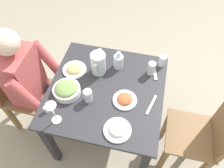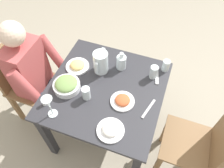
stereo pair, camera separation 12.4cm
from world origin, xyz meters
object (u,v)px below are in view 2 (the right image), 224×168
(salad_bowl, at_px, (67,85))
(oil_carafe, at_px, (121,63))
(plate_fries, at_px, (77,66))
(chair_near, at_px, (25,80))
(water_glass_near_left, at_px, (86,93))
(water_glass_far_left, at_px, (166,66))
(diner_near, at_px, (39,76))
(water_glass_by_pitcher, at_px, (154,72))
(dining_table, at_px, (106,97))
(chair_far, at_px, (201,145))
(plate_yoghurt, at_px, (110,130))
(water_pitcher, at_px, (101,62))
(salt_shaker, at_px, (44,103))
(plate_rice_curry, at_px, (122,101))
(wine_glass, at_px, (48,103))

(salad_bowl, xyz_separation_m, oil_carafe, (-0.35, 0.32, 0.01))
(plate_fries, bearing_deg, chair_near, -73.30)
(water_glass_near_left, height_order, water_glass_far_left, water_glass_near_left)
(diner_near, distance_m, water_glass_by_pitcher, 0.97)
(water_glass_by_pitcher, bearing_deg, dining_table, -52.47)
(chair_near, bearing_deg, chair_far, 87.43)
(chair_far, height_order, plate_yoghurt, chair_far)
(dining_table, xyz_separation_m, water_pitcher, (-0.16, -0.10, 0.22))
(diner_near, distance_m, water_pitcher, 0.56)
(diner_near, distance_m, water_glass_near_left, 0.53)
(chair_near, relative_size, water_pitcher, 4.65)
(dining_table, bearing_deg, water_pitcher, -147.85)
(plate_fries, relative_size, salt_shaker, 3.63)
(chair_near, distance_m, water_glass_near_left, 0.76)
(water_pitcher, bearing_deg, chair_far, 74.08)
(diner_near, relative_size, water_glass_near_left, 10.88)
(plate_yoghurt, bearing_deg, water_glass_by_pitcher, 164.43)
(dining_table, height_order, plate_rice_curry, plate_rice_curry)
(plate_rice_curry, distance_m, water_glass_near_left, 0.27)
(water_glass_by_pitcher, relative_size, oil_carafe, 0.69)
(plate_yoghurt, bearing_deg, water_glass_far_left, 160.80)
(water_glass_by_pitcher, xyz_separation_m, salt_shaker, (0.54, -0.69, -0.03))
(dining_table, relative_size, wine_glass, 4.55)
(water_glass_near_left, distance_m, oil_carafe, 0.40)
(water_glass_by_pitcher, bearing_deg, plate_fries, -79.49)
(chair_far, bearing_deg, dining_table, -96.77)
(dining_table, height_order, water_glass_by_pitcher, water_glass_by_pitcher)
(plate_yoghurt, bearing_deg, dining_table, -153.52)
(water_pitcher, xyz_separation_m, water_glass_by_pitcher, (-0.08, 0.42, -0.04))
(chair_near, height_order, plate_rice_curry, chair_near)
(water_pitcher, height_order, plate_yoghurt, water_pitcher)
(water_glass_near_left, bearing_deg, dining_table, 140.07)
(plate_fries, relative_size, water_glass_by_pitcher, 1.71)
(water_pitcher, relative_size, plate_yoghurt, 0.99)
(chair_near, xyz_separation_m, salt_shaker, (0.27, 0.44, 0.25))
(plate_fries, bearing_deg, water_glass_near_left, 38.00)
(dining_table, xyz_separation_m, diner_near, (0.02, -0.60, 0.05))
(plate_rice_curry, xyz_separation_m, oil_carafe, (-0.32, -0.12, 0.04))
(diner_near, relative_size, wine_glass, 6.01)
(water_glass_near_left, bearing_deg, salad_bowl, -98.09)
(plate_yoghurt, xyz_separation_m, water_glass_by_pitcher, (-0.56, 0.16, 0.04))
(salt_shaker, bearing_deg, water_pitcher, 149.48)
(chair_far, distance_m, plate_fries, 1.16)
(water_glass_by_pitcher, bearing_deg, chair_far, 55.40)
(dining_table, bearing_deg, water_glass_by_pitcher, 127.53)
(chair_near, xyz_separation_m, oil_carafe, (-0.27, 0.85, 0.28))
(diner_near, xyz_separation_m, oil_carafe, (-0.27, 0.65, 0.13))
(chair_far, height_order, plate_rice_curry, chair_far)
(water_pitcher, bearing_deg, plate_rice_curry, 48.44)
(chair_near, distance_m, oil_carafe, 0.94)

